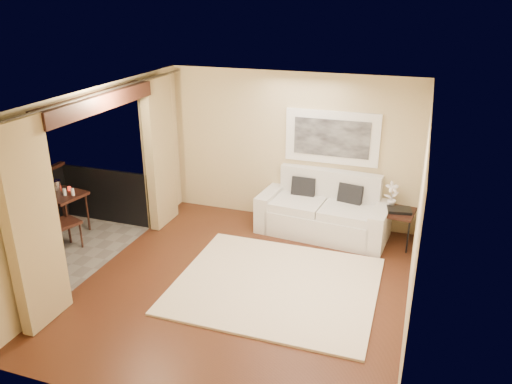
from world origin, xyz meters
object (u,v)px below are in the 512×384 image
at_px(orchid, 392,195).
at_px(balcony_chair_near, 5,237).
at_px(side_table, 396,214).
at_px(sofa, 324,212).
at_px(bistro_table, 63,199).
at_px(balcony_chair_far, 57,218).
at_px(ice_bucket, 56,186).

xyz_separation_m(orchid, balcony_chair_near, (-5.29, -2.88, -0.26)).
bearing_deg(orchid, side_table, -50.10).
bearing_deg(orchid, sofa, -178.51).
distance_m(sofa, orchid, 1.19).
distance_m(bistro_table, balcony_chair_near, 1.32).
height_order(orchid, bistro_table, orchid).
height_order(side_table, orchid, orchid).
relative_size(bistro_table, balcony_chair_far, 0.76).
height_order(sofa, orchid, sofa).
xyz_separation_m(bistro_table, balcony_chair_far, (0.30, -0.54, -0.09)).
height_order(sofa, balcony_chair_near, sofa).
xyz_separation_m(orchid, ice_bucket, (-5.47, -1.50, 0.01)).
bearing_deg(bistro_table, ice_bucket, 158.30).
bearing_deg(ice_bucket, side_table, 13.80).
relative_size(balcony_chair_far, ice_bucket, 4.96).
distance_m(sofa, balcony_chair_near, 5.07).
bearing_deg(sofa, side_table, 0.47).
xyz_separation_m(sofa, orchid, (1.10, 0.03, 0.46)).
bearing_deg(bistro_table, sofa, 20.02).
height_order(sofa, side_table, sofa).
distance_m(side_table, balcony_chair_far, 5.48).
bearing_deg(side_table, sofa, 175.29).
bearing_deg(bistro_table, balcony_chair_far, -60.98).
bearing_deg(balcony_chair_far, bistro_table, -42.55).
distance_m(side_table, orchid, 0.32).
relative_size(side_table, balcony_chair_near, 0.64).
bearing_deg(bistro_table, balcony_chair_near, -89.39).
bearing_deg(balcony_chair_far, balcony_chair_near, 88.29).
xyz_separation_m(orchid, bistro_table, (-5.30, -1.56, -0.17)).
distance_m(sofa, side_table, 1.22).
distance_m(orchid, balcony_chair_far, 5.43).
bearing_deg(sofa, orchid, 6.67).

